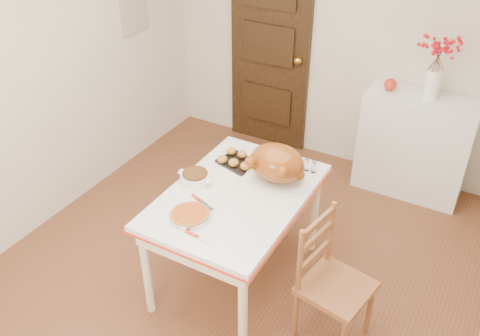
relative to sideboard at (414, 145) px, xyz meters
The scene contains 18 objects.
floor 2.04m from the sideboard, 116.05° to the right, with size 3.50×4.00×0.00m, color brown.
wall_back 1.19m from the sideboard, 165.81° to the left, with size 3.50×0.00×2.50m, color beige.
wall_left 3.26m from the sideboard, 145.81° to the right, with size 0.00×4.00×2.50m, color beige.
door_back 1.68m from the sideboard, behind, with size 0.85×0.06×2.06m, color black.
photo_board 2.85m from the sideboard, 167.42° to the right, with size 0.03×0.35×0.45m, color #B4AC93.
sideboard is the anchor object (origin of this frame).
kitchen_table 1.98m from the sideboard, 114.76° to the right, with size 0.90×1.32×0.79m, color white, non-canonical shape.
chair_oak 1.96m from the sideboard, 90.36° to the right, with size 0.41×0.41×0.93m, color #995E38, non-canonical shape.
berry_vase 0.75m from the sideboard, ahead, with size 0.28×0.28×0.54m, color white, non-canonical shape.
apple 0.61m from the sideboard, behind, with size 0.11×0.11×0.11m, color red.
turkey_platter 1.74m from the sideboard, 112.88° to the right, with size 0.46×0.37×0.29m, color #8D4310, non-canonical shape.
pumpkin_pie 2.40m from the sideboard, 113.80° to the right, with size 0.26×0.26×0.05m, color #AB4614.
stuffing_dish 2.19m from the sideboard, 122.16° to the right, with size 0.26×0.21×0.10m, color brown, non-canonical shape.
rolls_tray 1.81m from the sideboard, 124.45° to the right, with size 0.28×0.22×0.07m, color #BD8831, non-canonical shape.
pie_server 2.47m from the sideboard, 109.15° to the right, with size 0.20×0.06×0.01m, color silver, non-canonical shape.
carving_knife 2.25m from the sideboard, 116.01° to the right, with size 0.23×0.05×0.01m, color silver, non-canonical shape.
drinking_glass 1.56m from the sideboard, 119.81° to the right, with size 0.07×0.07×0.12m, color white.
shaker_pair 1.44m from the sideboard, 111.09° to the right, with size 0.09×0.04×0.09m, color white, non-canonical shape.
Camera 1 is at (1.45, -2.50, 2.88)m, focal length 38.71 mm.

